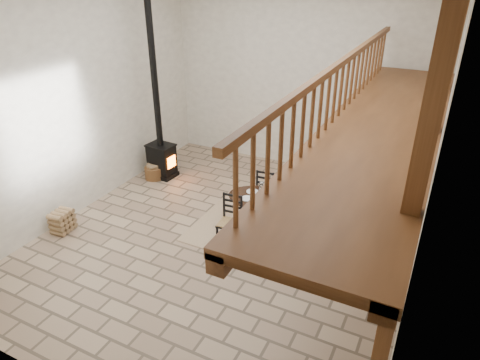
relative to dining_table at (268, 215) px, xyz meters
The scene contains 7 objects.
ground 0.95m from the dining_table, 137.60° to the right, with size 8.00×8.00×0.00m, color tan.
room_shell 2.73m from the dining_table, 46.62° to the right, with size 7.02×8.02×5.01m.
rug 0.41m from the dining_table, 95.75° to the left, with size 3.00×2.50×0.02m, color tan.
dining_table is the anchor object (origin of this frame).
wood_stove 3.76m from the dining_table, 161.36° to the left, with size 0.72×0.58×5.00m.
log_basket 3.75m from the dining_table, 165.07° to the left, with size 0.48×0.48×0.40m.
log_stack 4.27m from the dining_table, 153.65° to the right, with size 0.39×0.50×0.47m.
Camera 1 is at (3.48, -6.38, 5.04)m, focal length 32.00 mm.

